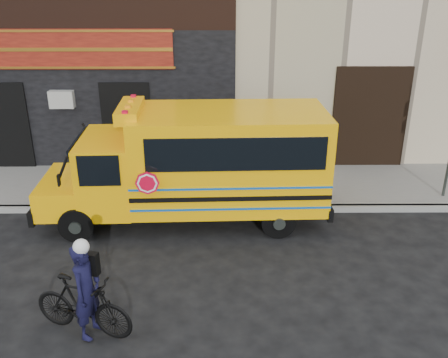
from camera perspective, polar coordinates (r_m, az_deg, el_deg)
ground at (r=10.58m, az=1.96°, el=-10.10°), size 120.00×120.00×0.00m
curb at (r=12.79m, az=1.54°, el=-3.39°), size 40.00×0.20×0.15m
sidewalk at (r=14.15m, az=1.35°, el=-0.65°), size 40.00×3.00×0.15m
school_bus at (r=11.86m, az=-2.68°, el=1.96°), size 6.97×2.56×2.92m
bicycle at (r=8.98m, az=-15.82°, el=-13.72°), size 1.90×1.05×1.10m
cyclist at (r=8.69m, az=-15.37°, el=-12.51°), size 0.57×0.72×1.72m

